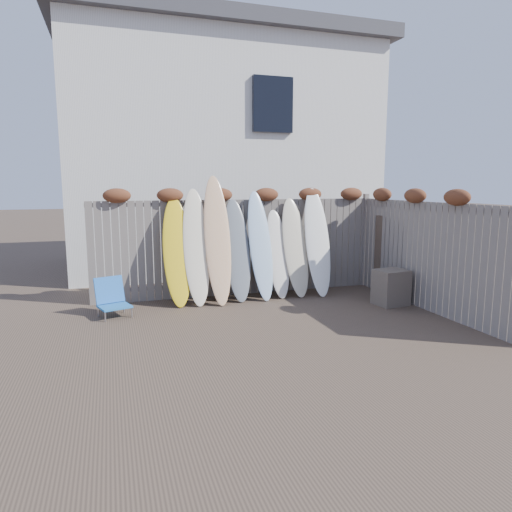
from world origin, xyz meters
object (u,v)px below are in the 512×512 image
object	(u,v)px
beach_chair	(112,298)
lattice_panel	(394,256)
surfboard_0	(177,252)
wooden_crate	(391,287)

from	to	relation	value
beach_chair	lattice_panel	distance (m)	5.68
lattice_panel	surfboard_0	size ratio (longest dim) A/B	0.77
beach_chair	lattice_panel	size ratio (longest dim) A/B	0.41
lattice_panel	surfboard_0	distance (m)	4.47
surfboard_0	wooden_crate	bearing A→B (deg)	-17.84
wooden_crate	lattice_panel	size ratio (longest dim) A/B	0.42
wooden_crate	lattice_panel	xyz separation A→B (m)	(0.50, 0.68, 0.48)
wooden_crate	lattice_panel	world-z (taller)	lattice_panel
wooden_crate	surfboard_0	xyz separation A→B (m)	(-3.92, 1.30, 0.69)
beach_chair	wooden_crate	bearing A→B (deg)	-9.61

